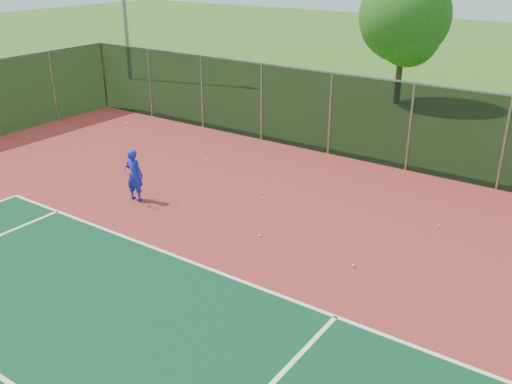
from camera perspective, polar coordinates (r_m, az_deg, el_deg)
ground at (r=11.11m, az=-9.21°, el=-16.30°), size 120.00×120.00×0.00m
court_apron at (r=12.30m, az=-2.69°, el=-11.56°), size 30.00×20.00×0.02m
fence_back at (r=19.78m, az=15.15°, el=6.34°), size 30.00×0.06×3.03m
tennis_player at (r=17.33m, az=-12.07°, el=1.69°), size 0.64×0.65×2.35m
practice_ball_1 at (r=13.89m, az=9.73°, el=-7.26°), size 0.07×0.07×0.07m
practice_ball_2 at (r=15.05m, az=0.44°, el=-4.37°), size 0.07×0.07×0.07m
practice_ball_3 at (r=20.52m, az=-4.89°, el=3.22°), size 0.07×0.07×0.07m
practice_ball_4 at (r=17.64m, az=0.65°, el=-0.09°), size 0.07×0.07×0.07m
practice_ball_7 at (r=16.34m, az=17.84°, el=-3.25°), size 0.07×0.07×0.07m
practice_ball_8 at (r=22.83m, az=-11.31°, el=4.93°), size 0.07×0.07×0.07m
tree_back_left at (r=28.53m, az=14.74°, el=16.23°), size 4.28×4.28×6.29m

